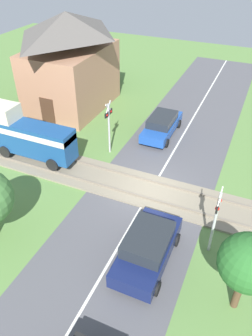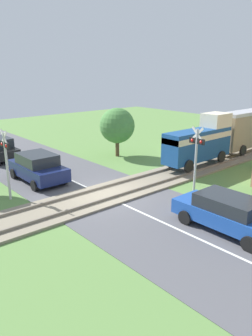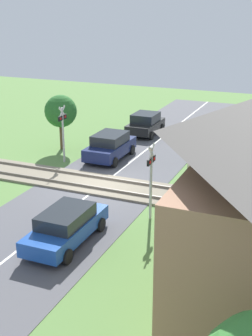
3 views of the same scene
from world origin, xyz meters
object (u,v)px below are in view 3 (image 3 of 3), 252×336
object	(u,v)px
car_near_crossing	(110,146)
car_far_side	(66,226)
crossing_signal_west_approach	(63,127)
car_behind_queue	(145,124)
crossing_signal_east_approach	(151,172)

from	to	relation	value
car_near_crossing	car_far_side	size ratio (longest dim) A/B	0.95
car_far_side	crossing_signal_west_approach	distance (m)	10.37
car_far_side	car_near_crossing	bearing A→B (deg)	-164.63
car_near_crossing	car_far_side	world-z (taller)	car_near_crossing
car_near_crossing	car_far_side	xyz separation A→B (m)	(10.47, 2.88, -0.08)
car_behind_queue	car_near_crossing	bearing A→B (deg)	0.00
car_near_crossing	crossing_signal_east_approach	xyz separation A→B (m)	(7.04, 5.21, 1.37)
car_near_crossing	crossing_signal_east_approach	distance (m)	8.87
car_far_side	crossing_signal_west_approach	size ratio (longest dim) A/B	1.27
car_near_crossing	car_behind_queue	xyz separation A→B (m)	(-6.18, 0.00, -0.02)
car_behind_queue	car_far_side	bearing A→B (deg)	9.81
car_behind_queue	crossing_signal_east_approach	xyz separation A→B (m)	(13.22, 5.21, 1.39)
car_near_crossing	car_behind_queue	size ratio (longest dim) A/B	1.12
car_near_crossing	crossing_signal_west_approach	size ratio (longest dim) A/B	1.20
crossing_signal_east_approach	crossing_signal_west_approach	bearing A→B (deg)	-125.61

